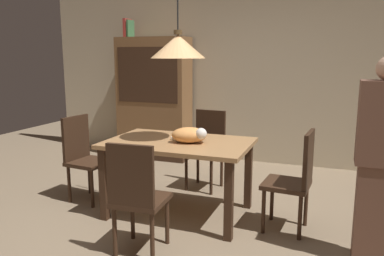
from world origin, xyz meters
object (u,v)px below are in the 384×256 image
chair_far_back (207,146)px  chair_left_side (84,154)px  cat_sleeping (190,135)px  hutch_bookcase (154,101)px  dining_table (179,151)px  person_standing (381,164)px  pendant_lamp (178,46)px  chair_right_side (296,177)px  book_red_tall (128,28)px  book_green_slim (130,29)px  chair_near_front (137,194)px

chair_far_back → chair_left_side: bearing=-142.6°
cat_sleeping → hutch_bookcase: hutch_bookcase is taller
dining_table → person_standing: bearing=-11.5°
chair_far_back → pendant_lamp: size_ratio=0.72×
chair_right_side → book_red_tall: size_ratio=3.32×
hutch_bookcase → book_red_tall: 1.18m
cat_sleeping → hutch_bookcase: size_ratio=0.22×
dining_table → chair_far_back: size_ratio=1.51×
chair_left_side → book_red_tall: book_red_tall is taller
book_red_tall → chair_right_side: bearing=-35.2°
dining_table → book_red_tall: (-1.63, 1.94, 1.34)m
cat_sleeping → person_standing: bearing=-11.5°
chair_left_side → book_green_slim: book_green_slim is taller
pendant_lamp → chair_left_side: bearing=179.5°
chair_near_front → cat_sleeping: 0.91m
hutch_bookcase → person_standing: (2.96, -2.30, -0.10)m
chair_far_back → book_green_slim: (-1.59, 1.06, 1.47)m
chair_left_side → dining_table: bearing=-0.5°
chair_right_side → dining_table: bearing=179.7°
cat_sleeping → book_green_slim: book_green_slim is taller
book_green_slim → book_red_tall: bearing=180.0°
cat_sleeping → book_red_tall: book_red_tall is taller
chair_left_side → chair_far_back: size_ratio=1.00×
book_red_tall → person_standing: (3.39, -2.30, -1.20)m
chair_far_back → cat_sleeping: bearing=-82.1°
chair_right_side → book_green_slim: 3.65m
dining_table → chair_right_side: 1.14m
pendant_lamp → person_standing: bearing=-11.5°
chair_left_side → hutch_bookcase: size_ratio=0.50×
hutch_bookcase → book_green_slim: 1.16m
pendant_lamp → book_red_tall: 2.55m
chair_near_front → person_standing: 1.85m
chair_right_side → cat_sleeping: 1.04m
cat_sleeping → chair_right_side: bearing=1.3°
dining_table → chair_near_front: size_ratio=1.51×
dining_table → book_red_tall: size_ratio=5.00×
cat_sleeping → hutch_bookcase: bearing=124.2°
dining_table → cat_sleeping: 0.22m
cat_sleeping → chair_far_back: bearing=97.9°
chair_far_back → pendant_lamp: pendant_lamp is taller
chair_right_side → chair_left_side: same height
chair_left_side → cat_sleeping: bearing=-1.7°
pendant_lamp → cat_sleeping: bearing=-12.4°
chair_far_back → pendant_lamp: (-0.01, -0.88, 1.15)m
dining_table → chair_right_side: size_ratio=1.51×
chair_near_front → book_green_slim: 3.55m
dining_table → hutch_bookcase: size_ratio=0.76×
person_standing → chair_right_side: bearing=150.8°
hutch_bookcase → person_standing: size_ratio=1.17×
chair_left_side → chair_far_back: same height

